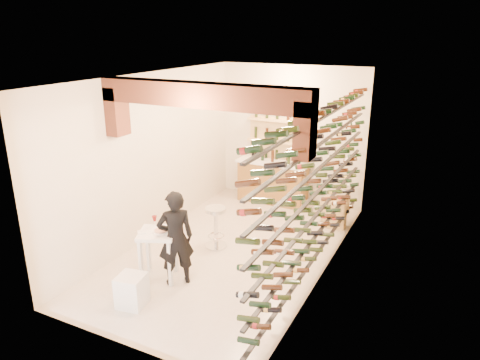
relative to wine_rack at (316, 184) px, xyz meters
The scene contains 11 objects.
ground 2.18m from the wine_rack, behind, with size 6.00×6.00×0.00m, color beige.
room_shell 1.70m from the wine_rack, behind, with size 3.52×6.02×3.21m.
wine_rack is the anchor object (origin of this frame).
back_counter 3.38m from the wine_rack, 124.66° to the left, with size 1.70×0.62×1.29m.
back_shelving 3.44m from the wine_rack, 122.37° to the left, with size 1.40×0.31×2.73m.
tasting_table 2.73m from the wine_rack, 146.84° to the right, with size 0.76×0.76×1.02m.
white_stool 3.31m from the wine_rack, 132.81° to the right, with size 0.39×0.39×0.49m, color white.
person 2.42m from the wine_rack, 142.49° to the right, with size 0.58×0.38×1.59m, color black.
chrome_barstool 2.17m from the wine_rack, behind, with size 0.41×0.41×0.80m.
crate_lower 2.37m from the wine_rack, 93.94° to the left, with size 0.49×0.34×0.29m, color tan.
crate_upper 2.20m from the wine_rack, 93.94° to the left, with size 0.52×0.36×0.30m, color tan.
Camera 1 is at (3.47, -6.69, 3.93)m, focal length 33.44 mm.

